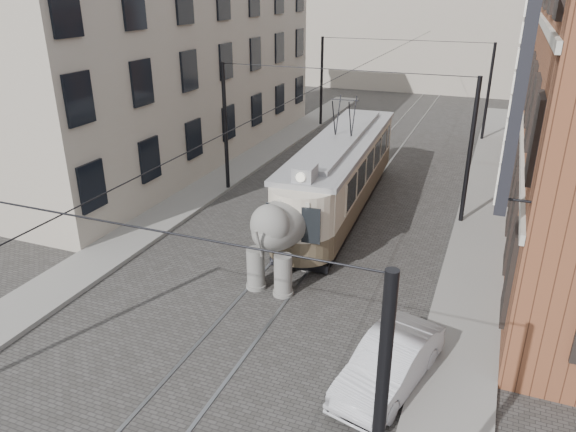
% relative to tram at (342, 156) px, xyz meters
% --- Properties ---
extents(ground, '(120.00, 120.00, 0.00)m').
position_rel_tram_xyz_m(ground, '(-0.11, -5.73, -2.42)').
color(ground, '#3C3937').
extents(tram_rails, '(1.54, 80.00, 0.02)m').
position_rel_tram_xyz_m(tram_rails, '(-0.11, -5.73, -2.41)').
color(tram_rails, slate).
rests_on(tram_rails, ground).
extents(sidewalk_right, '(2.00, 60.00, 0.15)m').
position_rel_tram_xyz_m(sidewalk_right, '(5.89, -5.73, -2.35)').
color(sidewalk_right, slate).
rests_on(sidewalk_right, ground).
extents(sidewalk_left, '(2.00, 60.00, 0.15)m').
position_rel_tram_xyz_m(sidewalk_left, '(-6.61, -5.73, -2.35)').
color(sidewalk_left, slate).
rests_on(sidewalk_left, ground).
extents(stucco_building, '(7.00, 24.00, 10.00)m').
position_rel_tram_xyz_m(stucco_building, '(-11.11, 4.27, 2.58)').
color(stucco_building, '#9E9383').
rests_on(stucco_building, ground).
extents(distant_block, '(28.00, 10.00, 14.00)m').
position_rel_tram_xyz_m(distant_block, '(-0.11, 34.27, 4.58)').
color(distant_block, '#9E9383').
rests_on(distant_block, ground).
extents(catenary, '(11.00, 30.20, 6.00)m').
position_rel_tram_xyz_m(catenary, '(-0.31, -0.73, 0.58)').
color(catenary, black).
rests_on(catenary, ground).
extents(tram, '(3.12, 12.31, 4.84)m').
position_rel_tram_xyz_m(tram, '(0.00, 0.00, 0.00)').
color(tram, beige).
rests_on(tram, ground).
extents(elephant, '(3.17, 5.25, 3.09)m').
position_rel_tram_xyz_m(elephant, '(-0.05, -6.59, -0.88)').
color(elephant, slate).
rests_on(elephant, ground).
extents(parked_car, '(2.26, 4.10, 1.28)m').
position_rel_tram_xyz_m(parked_car, '(4.37, -10.59, -1.78)').
color(parked_car, '#A4A3A8').
rests_on(parked_car, ground).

